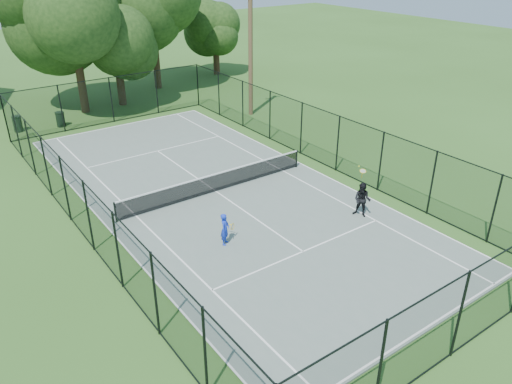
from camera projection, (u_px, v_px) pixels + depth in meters
ground at (216, 193)px, 23.98m from camera, size 120.00×120.00×0.00m
tennis_court at (216, 192)px, 23.96m from camera, size 11.00×24.00×0.06m
tennis_net at (216, 182)px, 23.72m from camera, size 10.08×0.08×0.95m
fence at (215, 164)px, 23.30m from camera, size 13.10×26.10×3.00m
tree_near_left at (71, 18)px, 32.51m from camera, size 7.91×7.91×10.31m
tree_near_mid at (116, 43)px, 35.01m from camera, size 5.48×5.48×7.17m
tree_near_right at (152, 14)px, 38.60m from camera, size 6.61×6.61×9.13m
tree_far_right at (215, 33)px, 43.82m from camera, size 4.46×4.46×5.90m
trash_bin_left at (18, 124)px, 31.46m from camera, size 0.58×0.58×1.03m
trash_bin_right at (60, 119)px, 32.38m from camera, size 0.58×0.58×0.96m
utility_pole at (251, 52)px, 32.96m from camera, size 1.40×0.30×8.39m
player_blue at (225, 229)px, 19.53m from camera, size 0.87×0.56×1.33m
player_black at (362, 200)px, 21.49m from camera, size 0.86×1.19×2.06m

